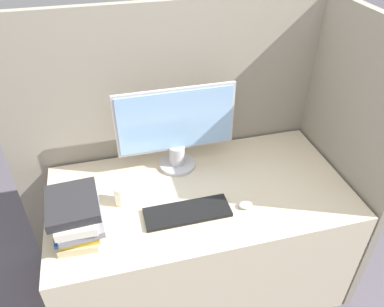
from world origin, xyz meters
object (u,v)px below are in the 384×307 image
(keyboard, at_px, (187,212))
(mouse, at_px, (245,205))
(monitor, at_px, (176,130))
(book_stack, at_px, (77,216))
(coffee_cup, at_px, (122,194))

(keyboard, bearing_deg, mouse, -5.30)
(monitor, bearing_deg, book_stack, -145.65)
(monitor, relative_size, coffee_cup, 5.90)
(mouse, relative_size, book_stack, 0.22)
(keyboard, distance_m, mouse, 0.29)
(keyboard, relative_size, mouse, 5.94)
(monitor, relative_size, book_stack, 2.00)
(monitor, height_order, coffee_cup, monitor)
(monitor, height_order, mouse, monitor)
(coffee_cup, bearing_deg, keyboard, -28.42)
(book_stack, bearing_deg, mouse, -2.96)
(coffee_cup, bearing_deg, monitor, 34.26)
(mouse, relative_size, coffee_cup, 0.66)
(mouse, height_order, coffee_cup, coffee_cup)
(coffee_cup, relative_size, book_stack, 0.34)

